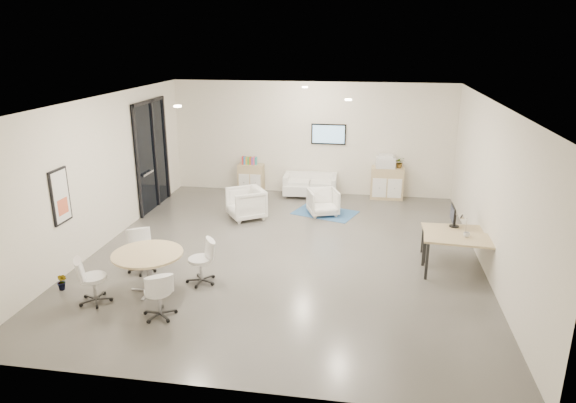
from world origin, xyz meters
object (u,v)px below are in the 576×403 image
(sideboard_right, at_px, (387,183))
(desk_front, at_px, (463,242))
(armchair_left, at_px, (246,202))
(loveseat, at_px, (310,186))
(desk_rear, at_px, (455,232))
(round_table, at_px, (148,257))
(armchair_right, at_px, (323,201))
(sideboard_left, at_px, (251,178))

(sideboard_right, xyz_separation_m, desk_front, (1.31, -4.75, 0.23))
(armchair_left, bearing_deg, loveseat, 114.14)
(armchair_left, bearing_deg, desk_rear, 36.41)
(sideboard_right, bearing_deg, round_table, -124.01)
(desk_front, distance_m, round_table, 5.84)
(armchair_left, height_order, desk_front, armchair_left)
(loveseat, relative_size, armchair_right, 2.08)
(desk_rear, bearing_deg, sideboard_right, 105.57)
(sideboard_right, distance_m, loveseat, 2.17)
(loveseat, height_order, armchair_left, armchair_left)
(sideboard_left, bearing_deg, sideboard_right, -0.39)
(loveseat, bearing_deg, round_table, -111.64)
(desk_front, bearing_deg, sideboard_right, 110.47)
(sideboard_left, xyz_separation_m, armchair_left, (0.40, -2.29, 0.01))
(armchair_left, relative_size, desk_front, 0.56)
(desk_rear, bearing_deg, desk_front, -87.90)
(armchair_left, bearing_deg, sideboard_right, 89.46)
(sideboard_left, height_order, desk_front, sideboard_left)
(armchair_right, distance_m, desk_front, 4.27)
(sideboard_right, height_order, armchair_right, sideboard_right)
(round_table, bearing_deg, sideboard_right, 55.99)
(armchair_right, xyz_separation_m, desk_front, (2.95, -3.07, 0.31))
(desk_front, height_order, round_table, desk_front)
(sideboard_left, xyz_separation_m, desk_rear, (5.19, -4.07, 0.18))
(armchair_right, relative_size, desk_front, 0.49)
(desk_front, bearing_deg, armchair_right, 138.92)
(armchair_left, relative_size, armchair_right, 1.16)
(armchair_right, bearing_deg, sideboard_left, 122.90)
(sideboard_left, height_order, armchair_left, armchair_left)
(armchair_left, height_order, armchair_right, armchair_left)
(sideboard_right, relative_size, armchair_left, 1.06)
(armchair_left, bearing_deg, armchair_right, 73.88)
(armchair_left, distance_m, armchair_right, 1.97)
(armchair_right, xyz_separation_m, round_table, (-2.66, -4.69, 0.31))
(sideboard_right, relative_size, desk_front, 0.60)
(armchair_left, bearing_deg, round_table, -43.87)
(sideboard_left, bearing_deg, loveseat, -5.16)
(armchair_right, bearing_deg, sideboard_right, 25.36)
(desk_rear, xyz_separation_m, round_table, (-5.56, -2.33, 0.08))
(loveseat, relative_size, desk_rear, 1.18)
(loveseat, relative_size, armchair_left, 1.79)
(sideboard_right, relative_size, round_table, 0.73)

